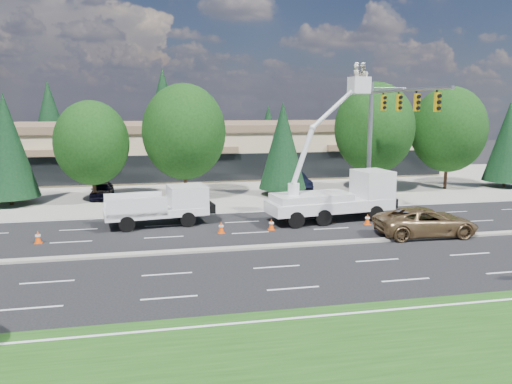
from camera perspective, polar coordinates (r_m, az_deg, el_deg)
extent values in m
plane|color=black|center=(26.31, 0.69, -6.41)|extent=(140.00, 140.00, 0.00)
cube|color=#9A968C|center=(45.60, -4.66, 0.55)|extent=(140.00, 22.00, 0.01)
cube|color=#193F12|center=(14.82, 12.14, -20.22)|extent=(140.00, 10.00, 0.01)
cube|color=#9A968C|center=(26.30, 0.69, -6.28)|extent=(120.00, 0.55, 0.12)
cube|color=tan|center=(55.15, -5.96, 4.76)|extent=(50.00, 15.00, 5.00)
cube|color=brown|center=(54.98, -6.01, 7.51)|extent=(50.40, 15.40, 0.70)
cube|color=black|center=(47.79, -5.04, 2.78)|extent=(48.00, 0.12, 2.60)
cylinder|color=#332114|center=(41.66, -26.17, -0.78)|extent=(0.26, 0.26, 0.80)
cone|color=black|center=(41.17, -26.60, 4.78)|extent=(4.22, 4.22, 7.71)
cylinder|color=#332114|center=(40.41, -18.01, 0.69)|extent=(0.28, 0.28, 2.52)
ellipsoid|color=black|center=(40.04, -18.26, 5.35)|extent=(5.61, 5.61, 6.45)
cylinder|color=#332114|center=(40.18, -8.07, 1.34)|extent=(0.28, 0.28, 2.95)
ellipsoid|color=black|center=(39.80, -8.20, 6.82)|extent=(6.55, 6.55, 7.53)
cylinder|color=#332114|center=(41.60, 3.03, 0.21)|extent=(0.26, 0.26, 0.80)
cone|color=black|center=(41.14, 3.08, 5.35)|extent=(3.91, 3.91, 7.15)
cylinder|color=#332114|center=(44.12, 13.16, 1.99)|extent=(0.28, 0.28, 3.03)
ellipsoid|color=black|center=(43.77, 13.36, 7.12)|extent=(6.73, 6.73, 7.74)
cylinder|color=#332114|center=(47.47, 20.86, 2.08)|extent=(0.28, 0.28, 2.93)
ellipsoid|color=black|center=(47.14, 21.15, 6.68)|extent=(6.51, 6.51, 7.48)
cylinder|color=#332114|center=(51.06, 26.49, 0.99)|extent=(0.26, 0.26, 0.80)
cone|color=black|center=(50.69, 26.81, 5.17)|extent=(3.91, 3.91, 7.15)
cylinder|color=#332114|center=(68.22, -22.22, 3.29)|extent=(0.26, 0.26, 0.80)
cone|color=black|center=(67.88, -22.51, 7.64)|extent=(5.29, 5.29, 9.66)
cylinder|color=#332114|center=(67.05, -10.37, 3.76)|extent=(0.26, 0.26, 0.80)
cone|color=black|center=(66.69, -10.53, 8.97)|extent=(6.15, 6.15, 11.23)
cylinder|color=#332114|center=(68.78, 1.40, 4.07)|extent=(0.26, 0.26, 0.80)
cone|color=black|center=(68.51, 1.41, 7.02)|extent=(3.74, 3.74, 6.83)
cylinder|color=#332114|center=(72.41, 10.72, 4.19)|extent=(0.26, 0.26, 0.80)
cone|color=black|center=(72.09, 10.86, 8.69)|extent=(5.75, 5.75, 10.51)
cylinder|color=gray|center=(37.31, 12.85, 5.21)|extent=(0.32, 0.32, 9.00)
cylinder|color=gray|center=(32.73, 16.77, 11.08)|extent=(0.20, 10.00, 0.20)
cylinder|color=gray|center=(37.78, 14.92, 11.41)|extent=(2.60, 0.12, 0.12)
cube|color=gold|center=(35.39, 14.39, 9.86)|extent=(0.32, 0.22, 1.05)
cube|color=gold|center=(33.42, 16.05, 9.80)|extent=(0.32, 0.22, 1.05)
cube|color=gold|center=(31.49, 17.92, 9.72)|extent=(0.32, 0.22, 1.05)
cube|color=gold|center=(29.59, 20.03, 9.62)|extent=(0.32, 0.22, 1.05)
cube|color=white|center=(31.55, -11.34, -2.19)|extent=(6.52, 3.18, 0.47)
cube|color=white|center=(31.75, -7.86, -0.67)|extent=(2.59, 2.55, 1.56)
cube|color=black|center=(31.86, -6.68, -0.23)|extent=(0.37, 1.97, 1.04)
cube|color=white|center=(32.26, -13.84, -1.08)|extent=(3.55, 0.83, 1.15)
cube|color=white|center=(30.33, -13.43, -1.75)|extent=(3.55, 0.83, 1.15)
cube|color=white|center=(32.54, 8.46, -1.47)|extent=(8.51, 3.58, 0.72)
cube|color=white|center=(33.90, 13.14, 0.69)|extent=(2.37, 2.68, 2.06)
cube|color=black|center=(34.29, 14.24, 1.01)|extent=(0.36, 2.06, 1.24)
cube|color=white|center=(31.84, 6.35, -0.64)|extent=(5.23, 3.02, 0.52)
cylinder|color=white|center=(31.23, 4.32, 0.24)|extent=(0.72, 0.72, 0.83)
cube|color=white|center=(32.85, 11.71, 11.86)|extent=(1.25, 1.07, 1.11)
imported|color=beige|center=(32.75, 11.39, 12.60)|extent=(0.51, 0.70, 1.78)
imported|color=beige|center=(32.98, 12.09, 12.56)|extent=(0.79, 0.95, 1.78)
ellipsoid|color=white|center=(32.81, 11.45, 14.18)|extent=(0.27, 0.27, 0.19)
ellipsoid|color=white|center=(33.04, 12.14, 14.13)|extent=(0.27, 0.27, 0.19)
cube|color=#E64607|center=(29.66, -23.61, -5.35)|extent=(0.40, 0.40, 0.03)
cone|color=#E64607|center=(29.57, -23.65, -4.72)|extent=(0.36, 0.36, 0.70)
cylinder|color=white|center=(29.56, -23.66, -4.59)|extent=(0.29, 0.29, 0.10)
cube|color=#E64607|center=(29.35, -3.99, -4.68)|extent=(0.40, 0.40, 0.03)
cone|color=#E64607|center=(29.26, -4.00, -4.04)|extent=(0.36, 0.36, 0.70)
cylinder|color=white|center=(29.25, -4.00, -3.91)|extent=(0.29, 0.29, 0.10)
cube|color=#E64607|center=(30.05, 1.77, -4.31)|extent=(0.40, 0.40, 0.03)
cone|color=#E64607|center=(29.97, 1.77, -3.69)|extent=(0.36, 0.36, 0.70)
cylinder|color=white|center=(29.95, 1.77, -3.56)|extent=(0.29, 0.29, 0.10)
cube|color=#E64607|center=(32.10, 12.59, -3.62)|extent=(0.40, 0.40, 0.03)
cone|color=#E64607|center=(32.03, 12.62, -3.04)|extent=(0.36, 0.36, 0.70)
cylinder|color=white|center=(32.01, 12.62, -2.92)|extent=(0.29, 0.29, 0.10)
imported|color=olive|center=(30.18, 18.86, -3.24)|extent=(5.92, 2.95, 1.61)
imported|color=black|center=(41.78, -17.19, 0.20)|extent=(1.75, 4.00, 1.34)
imported|color=black|center=(44.68, 4.49, 1.30)|extent=(2.15, 4.62, 1.47)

